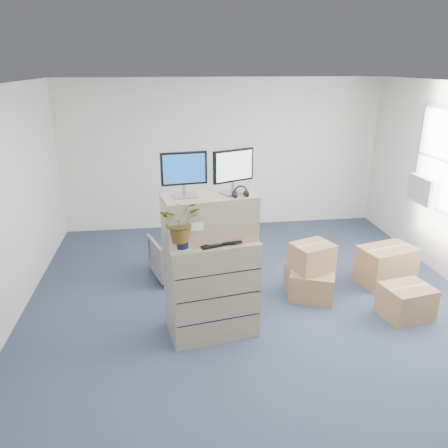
% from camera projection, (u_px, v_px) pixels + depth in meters
% --- Properties ---
extents(ground, '(7.00, 7.00, 0.00)m').
position_uv_depth(ground, '(259.00, 321.00, 5.46)').
color(ground, '#2A354C').
rests_on(ground, ground).
extents(wall_back, '(6.00, 0.02, 2.80)m').
position_uv_depth(wall_back, '(222.00, 155.00, 8.24)').
color(wall_back, silver).
rests_on(wall_back, ground).
extents(ac_unit, '(0.24, 0.60, 0.40)m').
position_uv_depth(ac_unit, '(425.00, 190.00, 6.71)').
color(ac_unit, silver).
rests_on(ac_unit, wall_right).
extents(filing_cabinet_lower, '(1.10, 0.78, 1.17)m').
position_uv_depth(filing_cabinet_lower, '(211.00, 286.00, 5.08)').
color(filing_cabinet_lower, '#9B8B6B').
rests_on(filing_cabinet_lower, ground).
extents(filing_cabinet_upper, '(1.08, 0.67, 0.50)m').
position_uv_depth(filing_cabinet_upper, '(209.00, 217.00, 4.84)').
color(filing_cabinet_upper, '#9B8B6B').
rests_on(filing_cabinet_upper, filing_cabinet_lower).
extents(monitor_left, '(0.49, 0.22, 0.49)m').
position_uv_depth(monitor_left, '(184.00, 172.00, 4.59)').
color(monitor_left, '#99999E').
rests_on(monitor_left, filing_cabinet_upper).
extents(monitor_right, '(0.47, 0.28, 0.49)m').
position_uv_depth(monitor_right, '(233.00, 169.00, 4.71)').
color(monitor_right, '#99999E').
rests_on(monitor_right, filing_cabinet_upper).
extents(headphones, '(0.16, 0.04, 0.16)m').
position_uv_depth(headphones, '(240.00, 193.00, 4.68)').
color(headphones, black).
rests_on(headphones, filing_cabinet_upper).
extents(keyboard, '(0.53, 0.35, 0.03)m').
position_uv_depth(keyboard, '(220.00, 242.00, 4.78)').
color(keyboard, black).
rests_on(keyboard, filing_cabinet_lower).
extents(mouse, '(0.13, 0.09, 0.04)m').
position_uv_depth(mouse, '(241.00, 238.00, 4.85)').
color(mouse, silver).
rests_on(mouse, filing_cabinet_lower).
extents(water_bottle, '(0.08, 0.08, 0.29)m').
position_uv_depth(water_bottle, '(212.00, 225.00, 4.91)').
color(water_bottle, '#999DA1').
rests_on(water_bottle, filing_cabinet_lower).
extents(phone_dock, '(0.07, 0.06, 0.14)m').
position_uv_depth(phone_dock, '(209.00, 234.00, 4.92)').
color(phone_dock, silver).
rests_on(phone_dock, filing_cabinet_lower).
extents(external_drive, '(0.26, 0.23, 0.07)m').
position_uv_depth(external_drive, '(238.00, 231.00, 5.05)').
color(external_drive, black).
rests_on(external_drive, filing_cabinet_lower).
extents(tissue_box, '(0.27, 0.21, 0.09)m').
position_uv_depth(tissue_box, '(239.00, 223.00, 5.06)').
color(tissue_box, '#4783F1').
rests_on(tissue_box, external_drive).
extents(potted_plant, '(0.45, 0.49, 0.45)m').
position_uv_depth(potted_plant, '(181.00, 226.00, 4.56)').
color(potted_plant, '#9FB591').
rests_on(potted_plant, filing_cabinet_lower).
extents(office_chair, '(0.85, 0.82, 0.71)m').
position_uv_depth(office_chair, '(176.00, 254.00, 6.50)').
color(office_chair, slate).
rests_on(office_chair, ground).
extents(cardboard_boxes, '(2.00, 1.53, 0.76)m').
position_uv_depth(cardboard_boxes, '(354.00, 276.00, 6.00)').
color(cardboard_boxes, '#A4814F').
rests_on(cardboard_boxes, ground).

